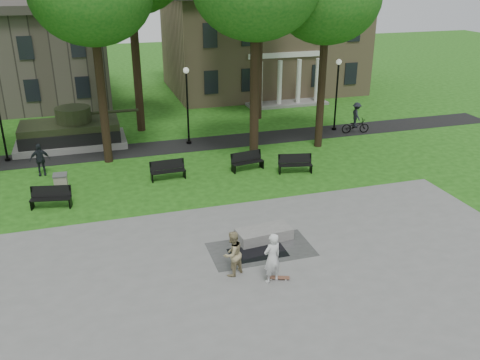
% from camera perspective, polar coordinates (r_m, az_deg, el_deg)
% --- Properties ---
extents(ground, '(120.00, 120.00, 0.00)m').
position_cam_1_polar(ground, '(20.86, -0.20, -6.37)').
color(ground, '#1E4E12').
rests_on(ground, ground).
extents(plaza, '(22.00, 16.00, 0.02)m').
position_cam_1_polar(plaza, '(16.89, 4.86, -14.22)').
color(plaza, gray).
rests_on(plaza, ground).
extents(footpath, '(44.00, 2.60, 0.01)m').
position_cam_1_polar(footpath, '(31.59, -6.52, 3.85)').
color(footpath, black).
rests_on(footpath, ground).
extents(building_right, '(17.00, 12.00, 8.60)m').
position_cam_1_polar(building_right, '(46.41, 2.43, 15.52)').
color(building_right, '#9E8460').
rests_on(building_right, ground).
extents(building_left, '(15.00, 10.00, 7.20)m').
position_cam_1_polar(building_left, '(44.81, -24.76, 12.31)').
color(building_left, '#4C443D').
rests_on(building_left, ground).
extents(lamp_mid, '(0.36, 0.36, 4.73)m').
position_cam_1_polar(lamp_mid, '(31.18, -5.94, 8.97)').
color(lamp_mid, black).
rests_on(lamp_mid, ground).
extents(lamp_right, '(0.36, 0.36, 4.73)m').
position_cam_1_polar(lamp_right, '(34.46, 10.83, 10.01)').
color(lamp_right, black).
rests_on(lamp_right, ground).
extents(tank_monument, '(7.45, 3.40, 2.40)m').
position_cam_1_polar(tank_monument, '(32.82, -18.44, 5.10)').
color(tank_monument, gray).
rests_on(tank_monument, ground).
extents(puddle, '(2.20, 1.20, 0.00)m').
position_cam_1_polar(puddle, '(19.73, 2.02, -8.15)').
color(puddle, black).
rests_on(puddle, plaza).
extents(concrete_block, '(2.29, 1.20, 0.45)m').
position_cam_1_polar(concrete_block, '(20.56, 2.70, -6.07)').
color(concrete_block, gray).
rests_on(concrete_block, plaza).
extents(skateboard, '(0.80, 0.46, 0.07)m').
position_cam_1_polar(skateboard, '(18.24, 4.33, -10.93)').
color(skateboard, brown).
rests_on(skateboard, plaza).
extents(skateboarder, '(0.78, 0.62, 1.87)m').
position_cam_1_polar(skateboarder, '(17.62, 3.63, -8.74)').
color(skateboarder, silver).
rests_on(skateboarder, plaza).
extents(friend_watching, '(1.03, 0.96, 1.69)m').
position_cam_1_polar(friend_watching, '(18.01, -0.85, -8.27)').
color(friend_watching, tan).
rests_on(friend_watching, plaza).
extents(pedestrian_walker, '(1.05, 0.51, 1.73)m').
position_cam_1_polar(pedestrian_walker, '(28.58, -21.55, 2.15)').
color(pedestrian_walker, black).
rests_on(pedestrian_walker, ground).
extents(cyclist, '(1.92, 1.13, 2.06)m').
position_cam_1_polar(cyclist, '(34.51, 12.88, 6.51)').
color(cyclist, black).
rests_on(cyclist, ground).
extents(park_bench_0, '(1.85, 0.87, 1.00)m').
position_cam_1_polar(park_bench_0, '(24.67, -20.51, -1.76)').
color(park_bench_0, black).
rests_on(park_bench_0, ground).
extents(park_bench_1, '(1.82, 0.59, 1.00)m').
position_cam_1_polar(park_bench_1, '(26.47, -8.12, 1.18)').
color(park_bench_1, black).
rests_on(park_bench_1, ground).
extents(park_bench_2, '(1.85, 0.80, 1.00)m').
position_cam_1_polar(park_bench_2, '(27.44, 0.81, 2.20)').
color(park_bench_2, black).
rests_on(park_bench_2, ground).
extents(park_bench_3, '(1.85, 0.88, 1.00)m').
position_cam_1_polar(park_bench_3, '(27.23, 6.17, 1.90)').
color(park_bench_3, black).
rests_on(park_bench_3, ground).
extents(trash_bin, '(0.68, 0.68, 0.96)m').
position_cam_1_polar(trash_bin, '(26.10, -19.45, -0.36)').
color(trash_bin, '#A39486').
rests_on(trash_bin, ground).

